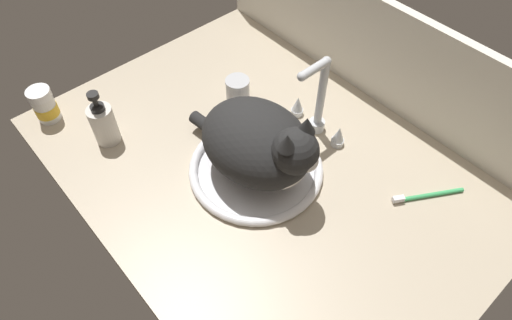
# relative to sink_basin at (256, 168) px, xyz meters

# --- Properties ---
(countertop) EXTENTS (1.09, 0.77, 0.03)m
(countertop) POSITION_rel_sink_basin_xyz_m (-0.01, 0.02, -0.02)
(countertop) COLOR #B7A88E
(countertop) RESTS_ON ground
(backsplash_wall) EXTENTS (1.09, 0.02, 0.30)m
(backsplash_wall) POSITION_rel_sink_basin_xyz_m (-0.01, 0.41, 0.11)
(backsplash_wall) COLOR silver
(backsplash_wall) RESTS_ON ground
(sink_basin) EXTENTS (0.32, 0.32, 0.02)m
(sink_basin) POSITION_rel_sink_basin_xyz_m (0.00, 0.00, 0.00)
(sink_basin) COLOR white
(sink_basin) RESTS_ON countertop
(faucet) EXTENTS (0.17, 0.11, 0.23)m
(faucet) POSITION_rel_sink_basin_xyz_m (0.00, 0.20, 0.08)
(faucet) COLOR silver
(faucet) RESTS_ON countertop
(cat) EXTENTS (0.37, 0.24, 0.21)m
(cat) POSITION_rel_sink_basin_xyz_m (0.02, 0.00, 0.10)
(cat) COLOR black
(cat) RESTS_ON sink_basin
(soap_pump_bottle) EXTENTS (0.06, 0.06, 0.15)m
(soap_pump_bottle) POSITION_rel_sink_basin_xyz_m (-0.32, -0.21, 0.05)
(soap_pump_bottle) COLOR silver
(soap_pump_bottle) RESTS_ON countertop
(pill_bottle) EXTENTS (0.06, 0.06, 0.09)m
(pill_bottle) POSITION_rel_sink_basin_xyz_m (-0.48, -0.29, 0.03)
(pill_bottle) COLOR white
(pill_bottle) RESTS_ON countertop
(metal_jar) EXTENTS (0.06, 0.06, 0.07)m
(metal_jar) POSITION_rel_sink_basin_xyz_m (-0.21, 0.12, 0.03)
(metal_jar) COLOR #B2B5BA
(metal_jar) RESTS_ON countertop
(toothbrush) EXTENTS (0.10, 0.15, 0.02)m
(toothbrush) POSITION_rel_sink_basin_xyz_m (0.31, 0.24, -0.00)
(toothbrush) COLOR #3FB266
(toothbrush) RESTS_ON countertop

